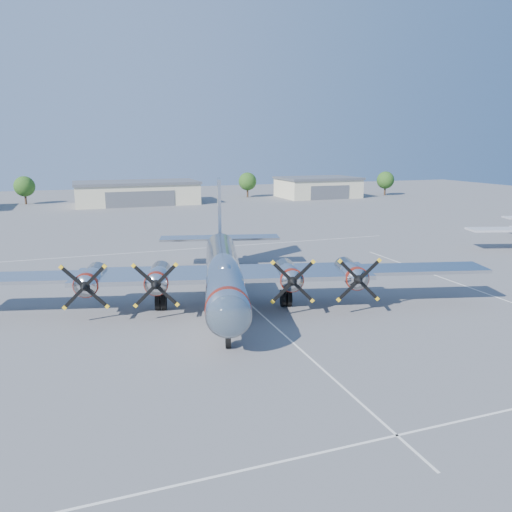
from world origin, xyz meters
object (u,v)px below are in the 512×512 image
object	(u,v)px
tree_east	(248,182)
tree_far_east	(385,180)
hangar_east	(318,187)
hangar_center	(137,193)
tree_west	(24,186)
main_bomber_b29	(224,301)

from	to	relation	value
tree_east	tree_far_east	world-z (taller)	same
hangar_east	tree_east	size ratio (longest dim) A/B	3.10
tree_east	hangar_center	bearing A→B (deg)	-168.62
hangar_center	tree_east	size ratio (longest dim) A/B	4.31
hangar_center	tree_west	distance (m)	26.30
tree_east	tree_far_east	xyz separation A→B (m)	(38.00, -8.00, 0.00)
hangar_east	tree_far_east	size ratio (longest dim) A/B	3.10
hangar_east	main_bomber_b29	world-z (taller)	hangar_east
tree_west	main_bomber_b29	size ratio (longest dim) A/B	0.15
hangar_east	tree_east	world-z (taller)	tree_east
hangar_center	hangar_east	xyz separation A→B (m)	(48.00, 0.00, 0.00)
hangar_center	tree_far_east	size ratio (longest dim) A/B	4.31
hangar_center	tree_east	distance (m)	30.64
tree_west	tree_east	bearing A→B (deg)	-2.08
main_bomber_b29	tree_far_east	bearing A→B (deg)	62.87
hangar_center	tree_west	bearing A→B (deg)	162.18
hangar_center	tree_far_east	xyz separation A→B (m)	(68.00, -1.96, 1.51)
tree_far_east	main_bomber_b29	xyz separation A→B (m)	(-69.89, -78.73, -4.22)
hangar_east	hangar_center	bearing A→B (deg)	-180.00
tree_far_east	hangar_center	bearing A→B (deg)	178.35
tree_west	main_bomber_b29	xyz separation A→B (m)	(23.11, -88.73, -4.22)
tree_west	tree_far_east	world-z (taller)	same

